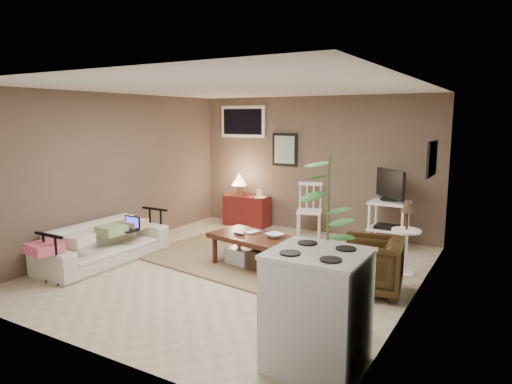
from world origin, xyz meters
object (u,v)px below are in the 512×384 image
Objects in this scene: side_table at (407,228)px; stove at (317,309)px; sofa at (104,237)px; red_console at (246,208)px; spindle_chair at (309,211)px; tv_stand at (389,207)px; potted_plant at (328,236)px; coffee_table at (256,249)px; armchair at (370,262)px.

stove is at bearing -92.75° from side_table.
stove reaches higher than sofa.
red_console is 1.36m from spindle_chair.
tv_stand reaches higher than sofa.
potted_plant is 0.86m from stove.
tv_stand is (3.27, 2.78, 0.28)m from sofa.
coffee_table is 2.54m from red_console.
red_console is 1.39× the size of armchair.
potted_plant is (1.46, -1.14, 0.64)m from coffee_table.
potted_plant reaches higher than stove.
spindle_chair is 2.23m from side_table.
side_table reaches higher than spindle_chair.
sofa is 1.53× the size of tv_stand.
potted_plant is at bearing -86.54° from tv_stand.
tv_stand reaches higher than red_console.
tv_stand reaches higher than armchair.
coffee_table is at bearing 142.03° from potted_plant.
armchair is at bearing 84.23° from potted_plant.
tv_stand reaches higher than coffee_table.
spindle_chair reaches higher than coffee_table.
spindle_chair is at bearing 114.51° from stove.
sofa is at bearing -156.86° from side_table.
spindle_chair reaches higher than sofa.
red_console is 0.80× the size of tv_stand.
red_console is 3.69m from armchair.
sofa is at bearing 164.26° from stove.
potted_plant reaches higher than side_table.
armchair is at bearing -35.43° from red_console.
red_console is 3.49m from side_table.
red_console reaches higher than armchair.
tv_stand is 3.10m from potted_plant.
side_table is (1.79, 0.78, 0.35)m from coffee_table.
armchair is (3.56, 0.79, -0.01)m from sofa.
spindle_chair is at bearing 116.41° from potted_plant.
spindle_chair is at bearing 92.55° from coffee_table.
red_console is 1.01× the size of stove.
red_console is 4.37m from potted_plant.
tv_stand is 1.25× the size of stove.
tv_stand is (2.71, -0.15, 0.31)m from red_console.
sofa is 3.40m from spindle_chair.
stove is (1.66, -1.87, 0.22)m from coffee_table.
coffee_table is at bearing -123.16° from tv_stand.
spindle_chair is 3.51m from potted_plant.
red_console is 1.08× the size of spindle_chair.
potted_plant is (-0.11, -1.09, 0.55)m from armchair.
tv_stand is at bearing 93.46° from potted_plant.
stove is at bearing -48.29° from coffee_table.
side_table is 0.90m from armchair.
red_console reaches higher than sofa.
side_table is at bearing 87.25° from stove.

